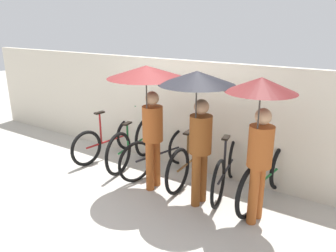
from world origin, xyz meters
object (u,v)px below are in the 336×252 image
(parked_bicycle_2, at_px, (161,152))
(pedestrian_trailing, at_px, (260,117))
(parked_bicycle_0, at_px, (109,140))
(pedestrian_leading, at_px, (148,90))
(parked_bicycle_4, at_px, (227,168))
(pedestrian_center, at_px, (198,101))
(parked_bicycle_3, at_px, (193,159))
(parked_bicycle_5, at_px, (266,177))
(parked_bicycle_1, at_px, (133,144))

(parked_bicycle_2, xyz_separation_m, pedestrian_trailing, (1.91, -0.62, 1.11))
(parked_bicycle_0, bearing_deg, pedestrian_leading, -107.12)
(parked_bicycle_4, bearing_deg, pedestrian_trailing, -145.05)
(pedestrian_center, relative_size, pedestrian_trailing, 1.00)
(parked_bicycle_3, bearing_deg, pedestrian_center, -150.77)
(parked_bicycle_3, relative_size, pedestrian_center, 0.90)
(parked_bicycle_0, xyz_separation_m, parked_bicycle_5, (3.14, 0.02, 0.04))
(pedestrian_trailing, bearing_deg, pedestrian_leading, 7.00)
(parked_bicycle_1, bearing_deg, parked_bicycle_3, -95.87)
(parked_bicycle_3, height_order, pedestrian_trailing, pedestrian_trailing)
(parked_bicycle_1, bearing_deg, parked_bicycle_2, -96.81)
(pedestrian_leading, bearing_deg, parked_bicycle_1, -37.17)
(parked_bicycle_5, relative_size, pedestrian_leading, 0.93)
(parked_bicycle_0, distance_m, pedestrian_leading, 2.06)
(pedestrian_trailing, bearing_deg, pedestrian_center, 8.56)
(pedestrian_trailing, bearing_deg, parked_bicycle_0, -4.99)
(parked_bicycle_1, xyz_separation_m, parked_bicycle_5, (2.51, 0.04, -0.01))
(parked_bicycle_1, xyz_separation_m, pedestrian_center, (1.70, -0.64, 1.17))
(parked_bicycle_1, relative_size, pedestrian_center, 0.87)
(parked_bicycle_1, relative_size, pedestrian_leading, 0.87)
(parked_bicycle_5, bearing_deg, parked_bicycle_0, 96.57)
(parked_bicycle_2, xyz_separation_m, pedestrian_leading, (0.23, -0.64, 1.25))
(parked_bicycle_1, distance_m, pedestrian_center, 2.16)
(parked_bicycle_4, relative_size, pedestrian_center, 0.89)
(pedestrian_leading, bearing_deg, parked_bicycle_0, -24.55)
(parked_bicycle_4, xyz_separation_m, pedestrian_center, (-0.19, -0.68, 1.19))
(parked_bicycle_1, xyz_separation_m, pedestrian_leading, (0.86, -0.63, 1.23))
(parked_bicycle_4, xyz_separation_m, parked_bicycle_5, (0.63, 0.01, 0.01))
(parked_bicycle_1, xyz_separation_m, pedestrian_trailing, (2.54, -0.61, 1.09))
(parked_bicycle_4, relative_size, pedestrian_trailing, 0.89)
(parked_bicycle_1, bearing_deg, pedestrian_leading, -134.46)
(parked_bicycle_1, distance_m, pedestrian_leading, 1.62)
(parked_bicycle_2, bearing_deg, parked_bicycle_1, 105.56)
(parked_bicycle_2, relative_size, pedestrian_leading, 0.88)
(parked_bicycle_0, relative_size, parked_bicycle_2, 1.00)
(parked_bicycle_0, bearing_deg, parked_bicycle_3, -82.55)
(parked_bicycle_3, height_order, parked_bicycle_5, parked_bicycle_3)
(parked_bicycle_2, xyz_separation_m, parked_bicycle_4, (1.25, 0.02, 0.01))
(pedestrian_trailing, bearing_deg, parked_bicycle_2, -11.76)
(parked_bicycle_4, relative_size, parked_bicycle_5, 0.95)
(parked_bicycle_2, distance_m, parked_bicycle_5, 1.88)
(parked_bicycle_1, height_order, parked_bicycle_2, parked_bicycle_1)
(parked_bicycle_1, distance_m, parked_bicycle_2, 0.63)
(parked_bicycle_2, bearing_deg, pedestrian_center, -107.32)
(parked_bicycle_4, xyz_separation_m, pedestrian_leading, (-1.03, -0.67, 1.24))
(parked_bicycle_2, height_order, parked_bicycle_3, parked_bicycle_3)
(parked_bicycle_0, bearing_deg, pedestrian_center, -99.32)
(parked_bicycle_3, xyz_separation_m, pedestrian_trailing, (1.29, -0.66, 1.10))
(parked_bicycle_4, bearing_deg, pedestrian_center, 154.18)
(parked_bicycle_1, distance_m, pedestrian_trailing, 2.83)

